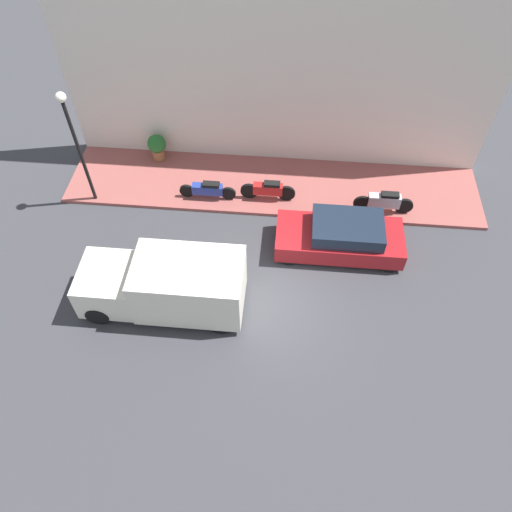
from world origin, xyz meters
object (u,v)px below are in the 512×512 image
(parked_car, at_px, (341,237))
(streetlamp, at_px, (73,133))
(motorcycle_red, at_px, (268,190))
(delivery_van, at_px, (165,285))
(motorcycle_blue, at_px, (208,190))
(potted_plant, at_px, (157,146))
(scooter_silver, at_px, (384,202))

(parked_car, distance_m, streetlamp, 9.46)
(motorcycle_red, bearing_deg, delivery_van, 150.34)
(motorcycle_red, height_order, motorcycle_blue, motorcycle_red)
(streetlamp, height_order, potted_plant, streetlamp)
(parked_car, height_order, potted_plant, parked_car)
(motorcycle_blue, relative_size, potted_plant, 1.92)
(delivery_van, bearing_deg, potted_plant, 14.55)
(streetlamp, bearing_deg, potted_plant, -37.79)
(delivery_van, height_order, scooter_silver, delivery_van)
(motorcycle_red, height_order, streetlamp, streetlamp)
(delivery_van, distance_m, motorcycle_red, 5.60)
(motorcycle_red, height_order, potted_plant, potted_plant)
(motorcycle_red, relative_size, potted_plant, 1.86)
(scooter_silver, bearing_deg, delivery_van, 123.38)
(parked_car, height_order, scooter_silver, parked_car)
(scooter_silver, distance_m, streetlamp, 10.86)
(motorcycle_blue, xyz_separation_m, potted_plant, (2.03, 2.30, 0.22))
(parked_car, bearing_deg, streetlamp, 80.10)
(scooter_silver, height_order, potted_plant, potted_plant)
(delivery_van, bearing_deg, parked_car, -63.09)
(motorcycle_blue, distance_m, potted_plant, 3.08)
(scooter_silver, bearing_deg, motorcycle_blue, 88.81)
(potted_plant, bearing_deg, streetlamp, 142.21)
(motorcycle_blue, bearing_deg, delivery_van, 173.29)
(motorcycle_blue, bearing_deg, motorcycle_red, -86.13)
(parked_car, relative_size, motorcycle_red, 2.10)
(motorcycle_blue, height_order, potted_plant, potted_plant)
(parked_car, xyz_separation_m, motorcycle_red, (2.13, 2.60, -0.08))
(motorcycle_blue, relative_size, streetlamp, 0.47)
(delivery_van, xyz_separation_m, motorcycle_red, (4.85, -2.76, -0.43))
(motorcycle_blue, xyz_separation_m, streetlamp, (-0.41, 4.19, 2.56))
(parked_car, bearing_deg, scooter_silver, -40.35)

